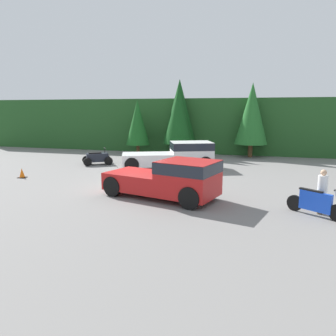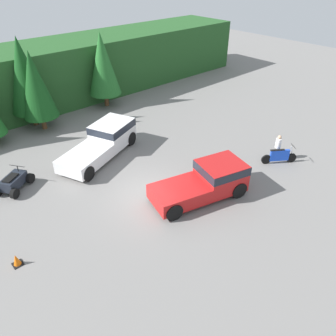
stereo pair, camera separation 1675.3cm
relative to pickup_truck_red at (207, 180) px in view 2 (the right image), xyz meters
The scene contains 11 objects.
ground_plane 3.15m from the pickup_truck_red, 138.58° to the left, with size 80.00×80.00×0.00m, color slate.
hillside_backdrop 18.19m from the pickup_truck_red, 97.15° to the left, with size 44.00×6.00×4.82m.
tree_mid_left 15.21m from the pickup_truck_red, 102.48° to the left, with size 2.83×2.83×6.44m.
tree_mid_right 14.02m from the pickup_truck_red, 102.73° to the left, with size 2.50×2.50×5.68m.
tree_right 14.70m from the pickup_truck_red, 78.53° to the left, with size 2.64×2.64×5.99m.
pickup_truck_red is the anchor object (origin of this frame).
pickup_truck_second 7.60m from the pickup_truck_red, 102.39° to the left, with size 6.22×4.12×1.75m.
dirt_bike 5.79m from the pickup_truck_red, ahead, with size 1.88×1.38×1.17m.
quad_atv 10.53m from the pickup_truck_red, 135.28° to the left, with size 2.36×2.15×1.16m.
rider_person 5.99m from the pickup_truck_red, ahead, with size 0.48×0.48×1.68m.
traffic_cone 9.65m from the pickup_truck_red, 167.84° to the left, with size 0.42×0.42×0.55m.
Camera 2 is at (-8.64, -11.07, 10.90)m, focal length 35.00 mm.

